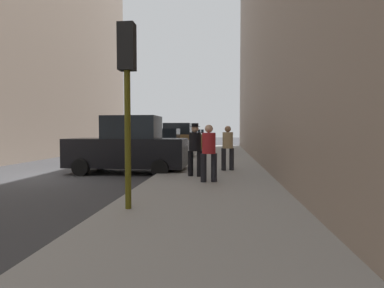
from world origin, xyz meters
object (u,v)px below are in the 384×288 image
Objects in this scene: parked_black_suv at (129,147)px; parked_red_hatchback at (196,136)px; traffic_light at (127,75)px; parked_white_van at (185,137)px; pedestrian_in_tan_coat at (228,146)px; pedestrian_in_red_jacket at (209,150)px; parked_bronze_suv at (176,139)px; duffel_bag at (189,159)px; parked_gray_coupe at (191,137)px; parked_silver_sedan at (160,145)px; pedestrian_with_fedora at (195,147)px; fire_hydrant at (192,150)px.

parked_red_hatchback is (0.00, 29.09, -0.18)m from parked_black_suv.
traffic_light is at bearing -86.96° from parked_red_hatchback.
pedestrian_in_tan_coat is (3.89, -17.58, 0.07)m from parked_white_van.
parked_white_van is 2.69× the size of pedestrian_in_red_jacket.
pedestrian_in_tan_coat is at bearing 70.99° from traffic_light.
parked_bronze_suv is at bearing -90.00° from parked_red_hatchback.
pedestrian_in_tan_coat is at bearing -56.31° from duffel_bag.
parked_white_van is at bearing -90.00° from parked_red_hatchback.
parked_black_suv reaches higher than parked_gray_coupe.
pedestrian_in_tan_coat reaches higher than parked_silver_sedan.
pedestrian_with_fedora is (0.92, 4.26, -1.62)m from traffic_light.
fire_hydrant is 8.24m from pedestrian_with_fedora.
parked_white_van is at bearing 94.51° from traffic_light.
parked_black_suv is at bearing -90.00° from parked_gray_coupe.
parked_white_van is at bearing 90.00° from parked_bronze_suv.
parked_black_suv is 1.09× the size of parked_gray_coupe.
parked_white_van reaches higher than duffel_bag.
pedestrian_with_fedora is at bearing -84.82° from parked_red_hatchback.
pedestrian_with_fedora is at bearing -83.64° from parked_gray_coupe.
traffic_light is 2.11× the size of pedestrian_in_red_jacket.
pedestrian_with_fedora is at bearing -78.19° from parked_bronze_suv.
pedestrian_with_fedora reaches higher than pedestrian_in_tan_coat.
parked_black_suv is at bearing -126.31° from duffel_bag.
traffic_light reaches higher than pedestrian_in_tan_coat.
parked_red_hatchback is at bearing 93.04° from traffic_light.
pedestrian_in_tan_coat is at bearing 1.85° from parked_black_suv.
duffel_bag is (0.23, 8.60, -2.47)m from traffic_light.
traffic_light reaches higher than parked_white_van.
parked_bronze_suv is 2.69× the size of pedestrian_in_tan_coat.
parked_white_van is 5.66m from parked_gray_coupe.
parked_red_hatchback is 2.48× the size of pedestrian_in_red_jacket.
parked_white_van is 11.22m from fire_hydrant.
parked_black_suv reaches higher than pedestrian_in_tan_coat.
traffic_light is at bearing -114.05° from pedestrian_in_red_jacket.
parked_gray_coupe is at bearing 96.36° from pedestrian_with_fedora.
parked_red_hatchback is at bearing 97.64° from pedestrian_in_tan_coat.
parked_bronze_suv is at bearing 109.46° from fire_hydrant.
parked_bronze_suv is 17.34m from parked_red_hatchback.
pedestrian_with_fedora reaches higher than fire_hydrant.
fire_hydrant is 0.40× the size of pedestrian_with_fedora.
pedestrian_in_red_jacket is at bearing -63.88° from pedestrian_with_fedora.
parked_red_hatchback is 29.22m from pedestrian_in_tan_coat.
traffic_light is (1.85, -5.77, 1.73)m from parked_black_suv.
parked_bronze_suv is at bearing 96.04° from traffic_light.
fire_hydrant is at bearing 96.78° from pedestrian_with_fedora.
parked_gray_coupe is at bearing 93.64° from traffic_light.
pedestrian_with_fedora is (-1.11, -1.64, 0.03)m from pedestrian_in_tan_coat.
parked_bronze_suv reaches higher than parked_gray_coupe.
duffel_bag is (-0.69, 4.35, -0.85)m from pedestrian_with_fedora.
parked_white_van reaches higher than pedestrian_in_tan_coat.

